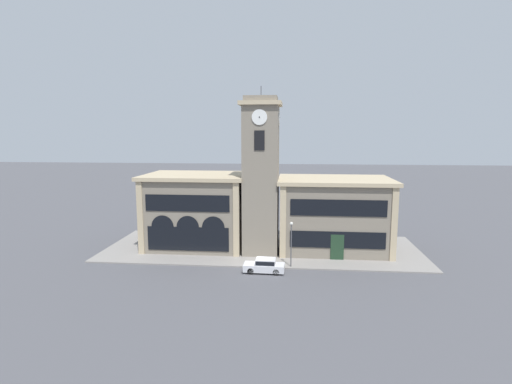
% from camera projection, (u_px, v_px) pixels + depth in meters
% --- Properties ---
extents(ground_plane, '(300.00, 300.00, 0.00)m').
position_uv_depth(ground_plane, '(257.00, 268.00, 43.21)').
color(ground_plane, '#4C4C51').
extents(sidewalk_kerb, '(39.02, 14.62, 0.15)m').
position_uv_depth(sidewalk_kerb, '(262.00, 248.00, 50.40)').
color(sidewalk_kerb, gray).
rests_on(sidewalk_kerb, ground_plane).
extents(clock_tower, '(4.82, 4.82, 19.88)m').
position_uv_depth(clock_tower, '(261.00, 177.00, 47.30)').
color(clock_tower, gray).
rests_on(clock_tower, ground_plane).
extents(town_hall_left_wing, '(12.89, 9.84, 9.36)m').
position_uv_depth(town_hall_left_wing, '(197.00, 210.00, 51.21)').
color(town_hall_left_wing, gray).
rests_on(town_hall_left_wing, ground_plane).
extents(town_hall_right_wing, '(13.85, 9.84, 9.01)m').
position_uv_depth(town_hall_right_wing, '(334.00, 214.00, 49.61)').
color(town_hall_right_wing, gray).
rests_on(town_hall_right_wing, ground_plane).
extents(parked_car_near, '(4.33, 1.87, 1.48)m').
position_uv_depth(parked_car_near, '(265.00, 265.00, 41.83)').
color(parked_car_near, silver).
rests_on(parked_car_near, ground_plane).
extents(street_lamp, '(0.36, 0.36, 4.95)m').
position_uv_depth(street_lamp, '(291.00, 237.00, 42.85)').
color(street_lamp, '#4C4C51').
rests_on(street_lamp, sidewalk_kerb).
extents(bollard, '(0.18, 0.18, 1.06)m').
position_uv_depth(bollard, '(258.00, 261.00, 43.47)').
color(bollard, black).
rests_on(bollard, sidewalk_kerb).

